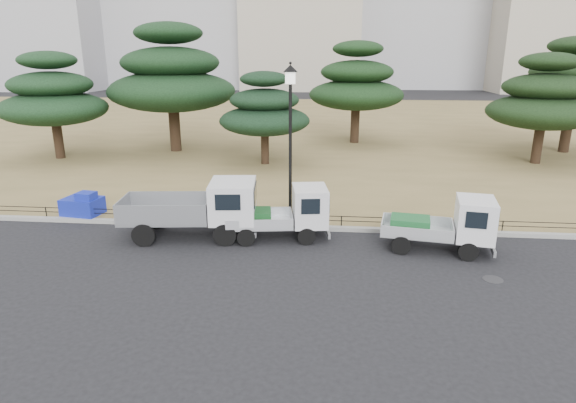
# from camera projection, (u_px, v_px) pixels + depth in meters

# --- Properties ---
(ground) EXTENTS (220.00, 220.00, 0.00)m
(ground) POSITION_uv_depth(u_px,v_px,m) (282.00, 256.00, 16.18)
(ground) COLOR black
(lawn) EXTENTS (120.00, 56.00, 0.15)m
(lawn) POSITION_uv_depth(u_px,v_px,m) (317.00, 126.00, 45.30)
(lawn) COLOR olive
(lawn) RESTS_ON ground
(curb) EXTENTS (120.00, 0.25, 0.16)m
(curb) POSITION_uv_depth(u_px,v_px,m) (289.00, 227.00, 18.63)
(curb) COLOR gray
(curb) RESTS_ON ground
(truck_large) EXTENTS (5.02, 2.42, 2.11)m
(truck_large) POSITION_uv_depth(u_px,v_px,m) (198.00, 207.00, 17.53)
(truck_large) COLOR black
(truck_large) RESTS_ON ground
(truck_kei_front) EXTENTS (3.81, 2.06, 1.92)m
(truck_kei_front) POSITION_uv_depth(u_px,v_px,m) (285.00, 213.00, 17.48)
(truck_kei_front) COLOR black
(truck_kei_front) RESTS_ON ground
(truck_kei_rear) EXTENTS (3.84, 2.08, 1.91)m
(truck_kei_rear) POSITION_uv_depth(u_px,v_px,m) (446.00, 224.00, 16.34)
(truck_kei_rear) COLOR black
(truck_kei_rear) RESTS_ON ground
(street_lamp) EXTENTS (0.54, 0.54, 5.99)m
(street_lamp) POSITION_uv_depth(u_px,v_px,m) (290.00, 119.00, 17.72)
(street_lamp) COLOR black
(street_lamp) RESTS_ON lawn
(pipe_fence) EXTENTS (38.00, 0.04, 0.40)m
(pipe_fence) POSITION_uv_depth(u_px,v_px,m) (290.00, 217.00, 18.67)
(pipe_fence) COLOR black
(pipe_fence) RESTS_ON lawn
(tarp_pile) EXTENTS (1.63, 1.29, 0.99)m
(tarp_pile) POSITION_uv_depth(u_px,v_px,m) (83.00, 205.00, 19.80)
(tarp_pile) COLOR #1728B3
(tarp_pile) RESTS_ON lawn
(manhole) EXTENTS (0.60, 0.60, 0.01)m
(manhole) POSITION_uv_depth(u_px,v_px,m) (493.00, 279.00, 14.45)
(manhole) COLOR #2D2D30
(manhole) RESTS_ON ground
(pine_west_far) EXTENTS (6.52, 6.52, 6.59)m
(pine_west_far) POSITION_uv_depth(u_px,v_px,m) (52.00, 98.00, 29.77)
(pine_west_far) COLOR black
(pine_west_far) RESTS_ON lawn
(pine_west_near) EXTENTS (8.41, 8.41, 8.41)m
(pine_west_near) POSITION_uv_depth(u_px,v_px,m) (171.00, 78.00, 31.85)
(pine_west_near) COLOR black
(pine_west_near) RESTS_ON lawn
(pine_center_left) EXTENTS (5.37, 5.37, 5.46)m
(pine_center_left) POSITION_uv_depth(u_px,v_px,m) (265.00, 111.00, 28.32)
(pine_center_left) COLOR black
(pine_center_left) RESTS_ON lawn
(pine_center_right) EXTENTS (6.93, 6.93, 7.36)m
(pine_center_right) POSITION_uv_depth(u_px,v_px,m) (357.00, 85.00, 35.14)
(pine_center_right) COLOR black
(pine_center_right) RESTS_ON lawn
(pine_east_near) EXTENTS (6.44, 6.44, 6.50)m
(pine_east_near) POSITION_uv_depth(u_px,v_px,m) (544.00, 101.00, 28.32)
(pine_east_near) COLOR black
(pine_east_near) RESTS_ON lawn
(pine_east_far) EXTENTS (7.50, 7.50, 7.53)m
(pine_east_far) POSITION_uv_depth(u_px,v_px,m) (574.00, 87.00, 31.55)
(pine_east_far) COLOR black
(pine_east_far) RESTS_ON lawn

